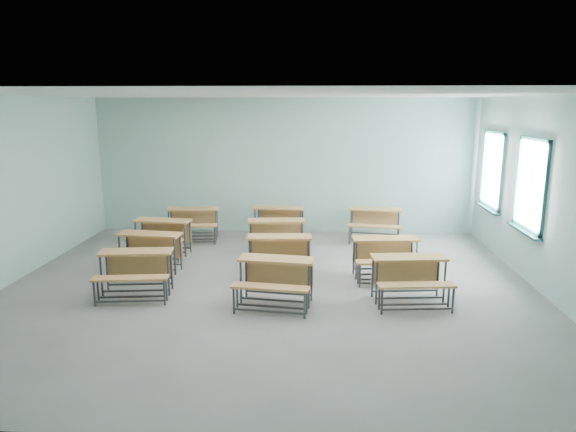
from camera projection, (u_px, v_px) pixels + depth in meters
The scene contains 12 objects.
room at pixel (274, 195), 8.36m from camera, with size 9.04×8.04×3.24m.
desk_unit_r0c0 at pixel (135, 267), 8.28m from camera, with size 1.24×0.91×0.73m.
desk_unit_r0c1 at pixel (275, 275), 7.88m from camera, with size 1.25×0.92×0.73m.
desk_unit_r0c2 at pixel (410, 273), 7.97m from camera, with size 1.23×0.89×0.73m.
desk_unit_r1c0 at pixel (148, 247), 9.41m from camera, with size 1.24×0.89×0.73m.
desk_unit_r1c1 at pixel (279, 250), 9.21m from camera, with size 1.20×0.84×0.73m.
desk_unit_r1c2 at pixel (386, 252), 9.08m from camera, with size 1.22×0.88×0.73m.
desk_unit_r2c0 at pixel (161, 232), 10.51m from camera, with size 1.24×0.90×0.73m.
desk_unit_r2c1 at pixel (276, 232), 10.49m from camera, with size 1.23×0.89×0.73m.
desk_unit_r3c0 at pixel (193, 219), 11.70m from camera, with size 1.24×0.90×0.73m.
desk_unit_r3c1 at pixel (278, 218), 11.79m from camera, with size 1.26×0.93×0.73m.
desk_unit_r3c2 at pixel (375, 220), 11.64m from camera, with size 1.26×0.93×0.73m.
Camera 1 is at (0.80, -8.18, 3.06)m, focal length 32.00 mm.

